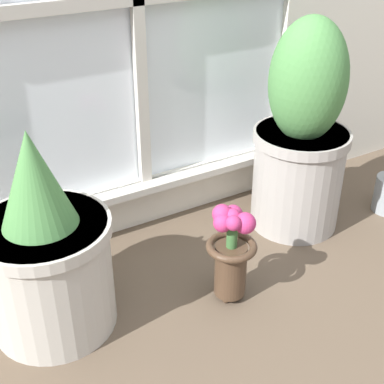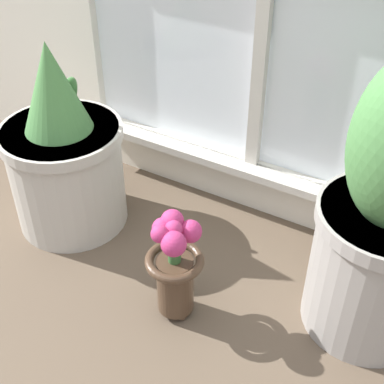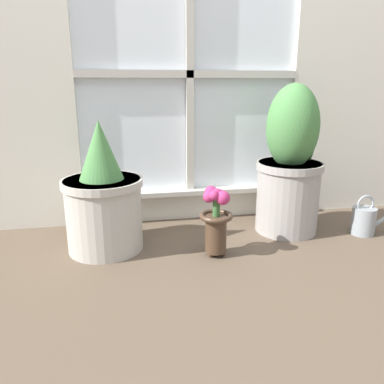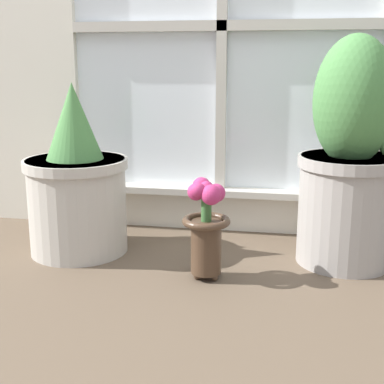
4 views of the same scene
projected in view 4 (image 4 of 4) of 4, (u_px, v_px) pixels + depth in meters
ground_plane at (185, 305)px, 1.40m from camera, size 10.00×10.00×0.00m
potted_plant_left at (77, 186)px, 1.76m from camera, size 0.34×0.34×0.56m
potted_plant_right at (350, 164)px, 1.63m from camera, size 0.31×0.31×0.70m
flower_vase at (206, 225)px, 1.54m from camera, size 0.14×0.14×0.30m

